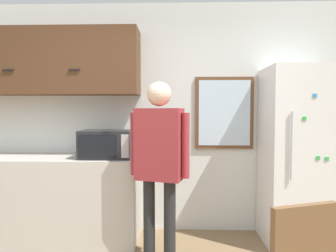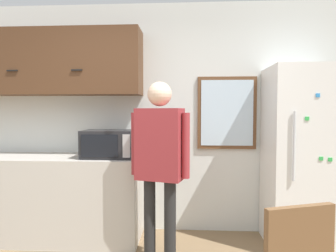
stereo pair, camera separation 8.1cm
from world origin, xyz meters
The scene contains 7 objects.
back_wall centered at (0.00, 2.10, 1.35)m, with size 6.00×0.06×2.70m.
counter centered at (-1.18, 1.75, 0.47)m, with size 2.04×0.65×0.93m.
upper_cabinets centered at (-1.18, 1.88, 1.98)m, with size 2.04×0.40×0.73m.
microwave centered at (-0.48, 1.70, 1.08)m, with size 0.54×0.39×0.30m.
person centered at (0.11, 1.26, 1.04)m, with size 0.55×0.32×1.70m.
refrigerator centered at (1.57, 1.75, 0.95)m, with size 0.70×0.67×1.90m.
window centered at (0.83, 2.06, 1.41)m, with size 0.68×0.05×0.84m.
Camera 1 is at (0.27, -1.48, 1.43)m, focal length 32.00 mm.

